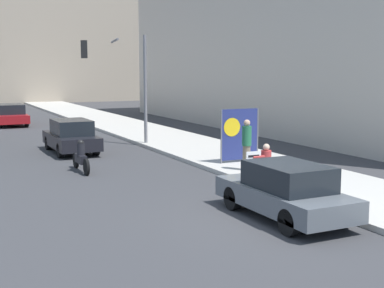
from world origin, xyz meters
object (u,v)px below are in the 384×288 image
at_px(traffic_light_pole, 122,70).
at_px(parked_car_curbside, 285,191).
at_px(jogger_on_sidewalk, 247,144).
at_px(protest_banner, 239,134).
at_px(car_on_road_nearest, 71,136).
at_px(car_on_road_distant, 10,115).
at_px(motorcycle_on_road, 81,158).
at_px(seated_protester, 267,161).

bearing_deg(traffic_light_pole, parked_car_curbside, -91.62).
bearing_deg(jogger_on_sidewalk, protest_banner, -109.80).
bearing_deg(car_on_road_nearest, parked_car_curbside, -80.02).
height_order(protest_banner, parked_car_curbside, protest_banner).
height_order(jogger_on_sidewalk, car_on_road_distant, jogger_on_sidewalk).
bearing_deg(traffic_light_pole, car_on_road_nearest, -163.73).
bearing_deg(car_on_road_nearest, motorcycle_on_road, -99.18).
bearing_deg(seated_protester, parked_car_curbside, -103.99).
bearing_deg(car_on_road_nearest, jogger_on_sidewalk, -60.38).
bearing_deg(car_on_road_distant, protest_banner, -73.14).
relative_size(car_on_road_nearest, car_on_road_distant, 0.93).
relative_size(seated_protester, car_on_road_distant, 0.27).
height_order(protest_banner, car_on_road_distant, protest_banner).
bearing_deg(motorcycle_on_road, car_on_road_distant, 90.48).
bearing_deg(jogger_on_sidewalk, car_on_road_nearest, -57.98).
distance_m(jogger_on_sidewalk, parked_car_curbside, 5.80).
bearing_deg(seated_protester, jogger_on_sidewalk, 89.73).
distance_m(seated_protester, protest_banner, 3.78).
bearing_deg(protest_banner, parked_car_curbside, -111.94).
xyz_separation_m(seated_protester, jogger_on_sidewalk, (0.46, 2.00, 0.28)).
bearing_deg(jogger_on_sidewalk, seated_protester, 79.43).
xyz_separation_m(traffic_light_pole, car_on_road_distant, (-3.65, 12.88, -3.03)).
relative_size(protest_banner, car_on_road_distant, 0.45).
xyz_separation_m(parked_car_curbside, motorcycle_on_road, (-3.10, 8.53, -0.19)).
relative_size(traffic_light_pole, parked_car_curbside, 1.28).
xyz_separation_m(seated_protester, traffic_light_pole, (-1.30, 10.69, 2.92)).
height_order(traffic_light_pole, parked_car_curbside, traffic_light_pole).
bearing_deg(protest_banner, traffic_light_pole, 108.70).
relative_size(parked_car_curbside, motorcycle_on_road, 1.90).
relative_size(jogger_on_sidewalk, car_on_road_nearest, 0.43).
height_order(seated_protester, jogger_on_sidewalk, jogger_on_sidewalk).
relative_size(traffic_light_pole, car_on_road_nearest, 1.23).
relative_size(protest_banner, parked_car_curbside, 0.51).
xyz_separation_m(traffic_light_pole, car_on_road_nearest, (-2.73, -0.80, -3.00)).
relative_size(parked_car_curbside, car_on_road_distant, 0.89).
bearing_deg(car_on_road_nearest, car_on_road_distant, 93.84).
distance_m(car_on_road_nearest, car_on_road_distant, 13.71).
height_order(protest_banner, traffic_light_pole, traffic_light_pole).
bearing_deg(jogger_on_sidewalk, traffic_light_pole, -76.17).
distance_m(parked_car_curbside, motorcycle_on_road, 9.08).
height_order(traffic_light_pole, car_on_road_nearest, traffic_light_pole).
relative_size(seated_protester, parked_car_curbside, 0.30).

